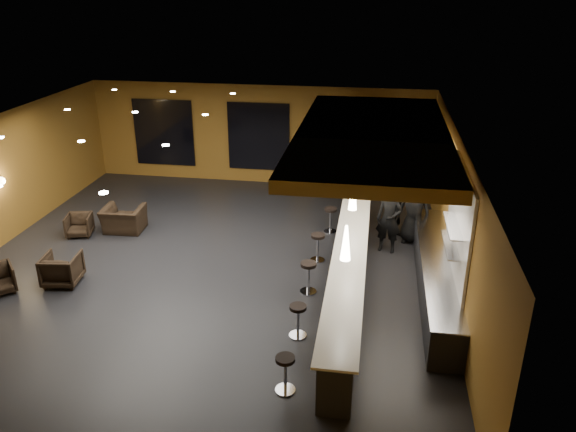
# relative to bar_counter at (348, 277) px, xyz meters

# --- Properties ---
(floor) EXTENTS (12.00, 13.00, 0.10)m
(floor) POSITION_rel_bar_counter_xyz_m (-3.65, 1.00, -0.55)
(floor) COLOR black
(floor) RESTS_ON ground
(ceiling) EXTENTS (12.00, 13.00, 0.10)m
(ceiling) POSITION_rel_bar_counter_xyz_m (-3.65, 1.00, 3.05)
(ceiling) COLOR black
(wall_back) EXTENTS (12.00, 0.10, 3.50)m
(wall_back) POSITION_rel_bar_counter_xyz_m (-3.65, 7.55, 1.25)
(wall_back) COLOR brown
(wall_back) RESTS_ON floor
(wall_front) EXTENTS (12.00, 0.10, 3.50)m
(wall_front) POSITION_rel_bar_counter_xyz_m (-3.65, -5.55, 1.25)
(wall_front) COLOR brown
(wall_front) RESTS_ON floor
(wall_right) EXTENTS (0.10, 13.00, 3.50)m
(wall_right) POSITION_rel_bar_counter_xyz_m (2.40, 1.00, 1.25)
(wall_right) COLOR brown
(wall_right) RESTS_ON floor
(wood_soffit) EXTENTS (3.60, 8.00, 0.28)m
(wood_soffit) POSITION_rel_bar_counter_xyz_m (0.35, 2.00, 2.86)
(wood_soffit) COLOR #B78835
(wood_soffit) RESTS_ON ceiling
(window_left) EXTENTS (2.20, 0.06, 2.40)m
(window_left) POSITION_rel_bar_counter_xyz_m (-7.15, 7.44, 1.20)
(window_left) COLOR black
(window_left) RESTS_ON wall_back
(window_center) EXTENTS (2.20, 0.06, 2.40)m
(window_center) POSITION_rel_bar_counter_xyz_m (-3.65, 7.44, 1.20)
(window_center) COLOR black
(window_center) RESTS_ON wall_back
(window_right) EXTENTS (2.20, 0.06, 2.40)m
(window_right) POSITION_rel_bar_counter_xyz_m (-0.65, 7.44, 1.20)
(window_right) COLOR black
(window_right) RESTS_ON wall_back
(tile_backsplash) EXTENTS (0.06, 3.20, 2.40)m
(tile_backsplash) POSITION_rel_bar_counter_xyz_m (2.31, 0.00, 1.50)
(tile_backsplash) COLOR white
(tile_backsplash) RESTS_ON wall_right
(bar_counter) EXTENTS (0.60, 8.00, 1.00)m
(bar_counter) POSITION_rel_bar_counter_xyz_m (0.00, 0.00, 0.00)
(bar_counter) COLOR black
(bar_counter) RESTS_ON floor
(bar_top) EXTENTS (0.78, 8.10, 0.05)m
(bar_top) POSITION_rel_bar_counter_xyz_m (0.00, 0.00, 0.52)
(bar_top) COLOR white
(bar_top) RESTS_ON bar_counter
(prep_counter) EXTENTS (0.70, 6.00, 0.86)m
(prep_counter) POSITION_rel_bar_counter_xyz_m (2.00, 0.50, -0.07)
(prep_counter) COLOR black
(prep_counter) RESTS_ON floor
(prep_top) EXTENTS (0.72, 6.00, 0.03)m
(prep_top) POSITION_rel_bar_counter_xyz_m (2.00, 0.50, 0.39)
(prep_top) COLOR silver
(prep_top) RESTS_ON prep_counter
(wall_shelf_lower) EXTENTS (0.30, 1.50, 0.03)m
(wall_shelf_lower) POSITION_rel_bar_counter_xyz_m (2.17, -0.20, 1.10)
(wall_shelf_lower) COLOR silver
(wall_shelf_lower) RESTS_ON wall_right
(wall_shelf_upper) EXTENTS (0.30, 1.50, 0.03)m
(wall_shelf_upper) POSITION_rel_bar_counter_xyz_m (2.17, -0.20, 1.55)
(wall_shelf_upper) COLOR silver
(wall_shelf_upper) RESTS_ON wall_right
(column) EXTENTS (0.60, 0.60, 3.50)m
(column) POSITION_rel_bar_counter_xyz_m (0.00, 4.60, 1.25)
(column) COLOR olive
(column) RESTS_ON floor
(wall_sconce) EXTENTS (0.22, 0.22, 0.22)m
(wall_sconce) POSITION_rel_bar_counter_xyz_m (-9.53, 1.50, 1.30)
(wall_sconce) COLOR #FFE5B2
(wall_sconce) RESTS_ON wall_left
(pendant_0) EXTENTS (0.20, 0.20, 0.70)m
(pendant_0) POSITION_rel_bar_counter_xyz_m (0.00, -2.00, 1.85)
(pendant_0) COLOR white
(pendant_0) RESTS_ON wood_soffit
(pendant_1) EXTENTS (0.20, 0.20, 0.70)m
(pendant_1) POSITION_rel_bar_counter_xyz_m (0.00, 0.50, 1.85)
(pendant_1) COLOR white
(pendant_1) RESTS_ON wood_soffit
(pendant_2) EXTENTS (0.20, 0.20, 0.70)m
(pendant_2) POSITION_rel_bar_counter_xyz_m (0.00, 3.00, 1.85)
(pendant_2) COLOR white
(pendant_2) RESTS_ON wood_soffit
(staff_a) EXTENTS (0.75, 0.57, 1.86)m
(staff_a) POSITION_rel_bar_counter_xyz_m (0.91, 2.56, 0.43)
(staff_a) COLOR black
(staff_a) RESTS_ON floor
(staff_b) EXTENTS (1.07, 0.97, 1.79)m
(staff_b) POSITION_rel_bar_counter_xyz_m (1.15, 3.47, 0.39)
(staff_b) COLOR black
(staff_b) RESTS_ON floor
(staff_c) EXTENTS (1.05, 0.83, 1.88)m
(staff_c) POSITION_rel_bar_counter_xyz_m (1.60, 3.25, 0.44)
(staff_c) COLOR black
(staff_c) RESTS_ON floor
(armchair_b) EXTENTS (0.93, 0.95, 0.77)m
(armchair_b) POSITION_rel_bar_counter_xyz_m (-6.88, -0.48, -0.11)
(armchair_b) COLOR black
(armchair_b) RESTS_ON floor
(armchair_c) EXTENTS (0.84, 0.85, 0.64)m
(armchair_c) POSITION_rel_bar_counter_xyz_m (-7.84, 2.16, -0.18)
(armchair_c) COLOR black
(armchair_c) RESTS_ON floor
(armchair_d) EXTENTS (1.19, 1.06, 0.74)m
(armchair_d) POSITION_rel_bar_counter_xyz_m (-6.70, 2.65, -0.13)
(armchair_d) COLOR black
(armchair_d) RESTS_ON floor
(bar_stool_0) EXTENTS (0.37, 0.37, 0.73)m
(bar_stool_0) POSITION_rel_bar_counter_xyz_m (-0.91, -3.44, -0.03)
(bar_stool_0) COLOR silver
(bar_stool_0) RESTS_ON floor
(bar_stool_1) EXTENTS (0.37, 0.37, 0.73)m
(bar_stool_1) POSITION_rel_bar_counter_xyz_m (-0.92, -1.74, -0.03)
(bar_stool_1) COLOR silver
(bar_stool_1) RESTS_ON floor
(bar_stool_2) EXTENTS (0.40, 0.40, 0.78)m
(bar_stool_2) POSITION_rel_bar_counter_xyz_m (-0.93, 0.04, -0.00)
(bar_stool_2) COLOR silver
(bar_stool_2) RESTS_ON floor
(bar_stool_3) EXTENTS (0.38, 0.38, 0.75)m
(bar_stool_3) POSITION_rel_bar_counter_xyz_m (-0.89, 1.68, -0.02)
(bar_stool_3) COLOR silver
(bar_stool_3) RESTS_ON floor
(bar_stool_4) EXTENTS (0.38, 0.38, 0.75)m
(bar_stool_4) POSITION_rel_bar_counter_xyz_m (-0.72, 3.53, -0.02)
(bar_stool_4) COLOR silver
(bar_stool_4) RESTS_ON floor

